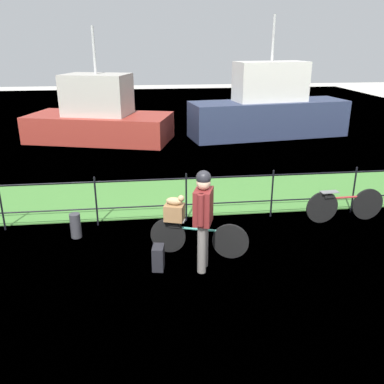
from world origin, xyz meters
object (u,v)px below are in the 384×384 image
object	(u,v)px
terrier_dog	(176,200)
mooring_bollard	(76,226)
backpack_on_paving	(158,258)
moored_boat_near	(99,117)
wooden_crate	(174,212)
bicycle_main	(198,237)
cyclist_person	(203,212)
moored_boat_mid	(269,110)
bicycle_parked	(344,205)

from	to	relation	value
terrier_dog	mooring_bollard	xyz separation A→B (m)	(-1.83, 0.83, -0.74)
backpack_on_paving	moored_boat_near	bearing A→B (deg)	-160.55
wooden_crate	backpack_on_paving	size ratio (longest dim) A/B	0.80
wooden_crate	backpack_on_paving	world-z (taller)	wooden_crate
bicycle_main	terrier_dog	distance (m)	0.75
wooden_crate	cyclist_person	size ratio (longest dim) A/B	0.19
moored_boat_near	backpack_on_paving	bearing A→B (deg)	-79.80
cyclist_person	backpack_on_paving	size ratio (longest dim) A/B	4.21
backpack_on_paving	mooring_bollard	size ratio (longest dim) A/B	0.84
cyclist_person	moored_boat_near	bearing A→B (deg)	104.17
wooden_crate	moored_boat_mid	xyz separation A→B (m)	(4.37, 8.95, 0.26)
backpack_on_paving	moored_boat_near	xyz separation A→B (m)	(-1.71, 9.53, 0.66)
mooring_bollard	terrier_dog	bearing A→B (deg)	-24.47
terrier_dog	bicycle_parked	size ratio (longest dim) A/B	0.19
terrier_dog	mooring_bollard	size ratio (longest dim) A/B	0.68
wooden_crate	backpack_on_paving	xyz separation A→B (m)	(-0.31, -0.52, -0.57)
backpack_on_paving	mooring_bollard	world-z (taller)	mooring_bollard
cyclist_person	bicycle_parked	world-z (taller)	cyclist_person
wooden_crate	moored_boat_mid	world-z (taller)	moored_boat_mid
wooden_crate	cyclist_person	xyz separation A→B (m)	(0.40, -0.61, 0.24)
wooden_crate	terrier_dog	distance (m)	0.22
moored_boat_mid	moored_boat_near	bearing A→B (deg)	179.40
backpack_on_paving	moored_boat_near	size ratio (longest dim) A/B	0.07
backpack_on_paving	mooring_bollard	xyz separation A→B (m)	(-1.49, 1.34, 0.04)
bicycle_main	backpack_on_paving	distance (m)	0.81
terrier_dog	bicycle_parked	distance (m)	3.71
wooden_crate	mooring_bollard	bearing A→B (deg)	155.45
mooring_bollard	bicycle_parked	size ratio (longest dim) A/B	0.29
bicycle_main	moored_boat_near	size ratio (longest dim) A/B	0.29
mooring_bollard	moored_boat_mid	size ratio (longest dim) A/B	0.08
terrier_dog	cyclist_person	bearing A→B (deg)	-57.79
wooden_crate	bicycle_parked	distance (m)	3.70
bicycle_parked	moored_boat_near	xyz separation A→B (m)	(-5.59, 8.09, 0.51)
wooden_crate	terrier_dog	size ratio (longest dim) A/B	0.99
wooden_crate	moored_boat_mid	distance (m)	9.96
terrier_dog	mooring_bollard	world-z (taller)	terrier_dog
moored_boat_near	moored_boat_mid	bearing A→B (deg)	-0.60
bicycle_main	terrier_dog	xyz separation A→B (m)	(-0.36, 0.12, 0.65)
bicycle_parked	backpack_on_paving	bearing A→B (deg)	-159.61
bicycle_main	bicycle_parked	bearing A→B (deg)	18.34
cyclist_person	mooring_bollard	distance (m)	2.74
cyclist_person	moored_boat_mid	world-z (taller)	moored_boat_mid
moored_boat_near	bicycle_parked	bearing A→B (deg)	-55.37
wooden_crate	backpack_on_paving	distance (m)	0.83
cyclist_person	backpack_on_paving	xyz separation A→B (m)	(-0.72, 0.09, -0.80)
terrier_dog	moored_boat_near	distance (m)	9.26
bicycle_main	bicycle_parked	world-z (taller)	bicycle_parked
bicycle_main	moored_boat_mid	distance (m)	9.94
moored_boat_near	moored_boat_mid	xyz separation A→B (m)	(6.40, -0.07, 0.16)
moored_boat_mid	mooring_bollard	bearing A→B (deg)	-127.26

